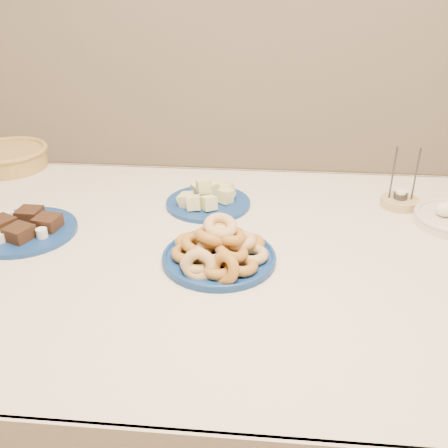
{
  "coord_description": "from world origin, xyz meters",
  "views": [
    {
      "loc": [
        0.09,
        -1.07,
        1.39
      ],
      "look_at": [
        0.0,
        -0.05,
        0.85
      ],
      "focal_mm": 40.0,
      "sensor_mm": 36.0,
      "label": 1
    }
  ],
  "objects": [
    {
      "name": "brownie_plate",
      "position": [
        -0.54,
        0.04,
        0.77
      ],
      "size": [
        0.36,
        0.36,
        0.05
      ],
      "rotation": [
        0.0,
        0.0,
        -0.38
      ],
      "color": "navy",
      "rests_on": "dining_table"
    },
    {
      "name": "melon_plate",
      "position": [
        -0.07,
        0.26,
        0.77
      ],
      "size": [
        0.27,
        0.27,
        0.08
      ],
      "rotation": [
        0.0,
        0.0,
        -0.08
      ],
      "color": "navy",
      "rests_on": "dining_table"
    },
    {
      "name": "donut_platter",
      "position": [
        -0.01,
        -0.06,
        0.78
      ],
      "size": [
        0.34,
        0.34,
        0.13
      ],
      "rotation": [
        0.0,
        0.0,
        -0.26
      ],
      "color": "navy",
      "rests_on": "dining_table"
    },
    {
      "name": "candle_holder",
      "position": [
        0.49,
        0.3,
        0.77
      ],
      "size": [
        0.12,
        0.12,
        0.18
      ],
      "rotation": [
        0.0,
        0.0,
        -0.11
      ],
      "color": "tan",
      "rests_on": "dining_table"
    },
    {
      "name": "dining_table",
      "position": [
        0.0,
        0.0,
        0.64
      ],
      "size": [
        1.71,
        1.11,
        0.75
      ],
      "color": "brown",
      "rests_on": "ground"
    },
    {
      "name": "wicker_basket",
      "position": [
        -0.81,
        0.5,
        0.79
      ],
      "size": [
        0.31,
        0.31,
        0.07
      ],
      "rotation": [
        0.0,
        0.0,
        -0.12
      ],
      "color": "olive",
      "rests_on": "dining_table"
    }
  ]
}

